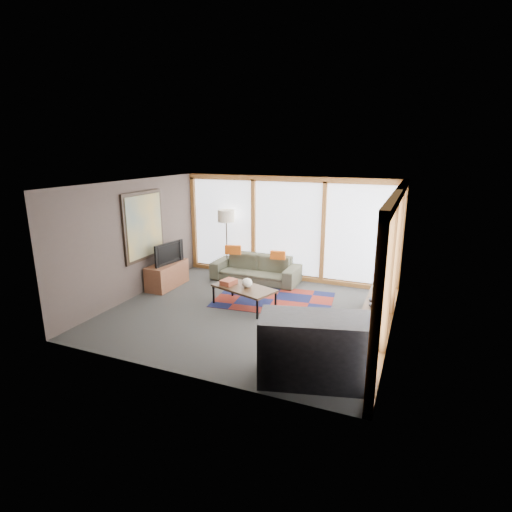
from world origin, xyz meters
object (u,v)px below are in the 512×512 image
at_px(coffee_table, 244,297).
at_px(television, 166,253).
at_px(bar_counter, 315,349).
at_px(floor_lamp, 227,243).
at_px(sofa, 256,268).
at_px(tv_console, 167,275).
at_px(bookshelf, 375,310).

relative_size(coffee_table, television, 1.45).
distance_m(coffee_table, bar_counter, 3.00).
bearing_deg(bar_counter, floor_lamp, 115.30).
distance_m(coffee_table, television, 2.37).
distance_m(sofa, tv_console, 2.18).
distance_m(sofa, bar_counter, 4.60).
relative_size(bookshelf, bar_counter, 1.25).
height_order(sofa, bar_counter, bar_counter).
height_order(bookshelf, television, television).
height_order(sofa, tv_console, sofa).
bearing_deg(bookshelf, television, 177.45).
xyz_separation_m(floor_lamp, bar_counter, (3.40, -4.02, -0.37)).
distance_m(bookshelf, tv_console, 4.89).
xyz_separation_m(coffee_table, tv_console, (-2.24, 0.47, 0.07)).
distance_m(tv_console, bar_counter, 5.05).
xyz_separation_m(coffee_table, bar_counter, (2.07, -2.15, 0.27)).
height_order(television, bar_counter, television).
xyz_separation_m(sofa, coffee_table, (0.44, -1.70, -0.10)).
height_order(sofa, floor_lamp, floor_lamp).
xyz_separation_m(sofa, television, (-1.79, -1.22, 0.52)).
xyz_separation_m(floor_lamp, coffee_table, (1.33, -1.87, -0.65)).
relative_size(floor_lamp, bookshelf, 0.89).
bearing_deg(bookshelf, bar_counter, -103.44).
bearing_deg(bookshelf, floor_lamp, 157.98).
bearing_deg(floor_lamp, bar_counter, -49.78).
height_order(floor_lamp, television, floor_lamp).
height_order(bookshelf, bar_counter, bar_counter).
bearing_deg(coffee_table, bar_counter, -46.12).
bearing_deg(bar_counter, sofa, 108.19).
relative_size(sofa, bookshelf, 1.13).
bearing_deg(bookshelf, coffee_table, -174.40).
bearing_deg(floor_lamp, coffee_table, -54.56).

